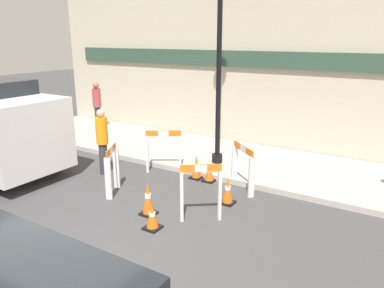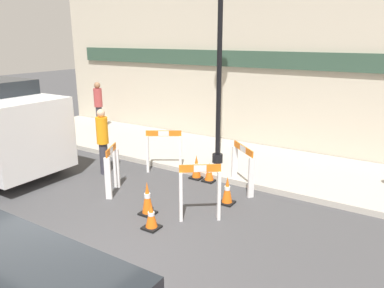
{
  "view_description": "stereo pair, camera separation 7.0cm",
  "coord_description": "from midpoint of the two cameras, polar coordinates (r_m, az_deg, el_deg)",
  "views": [
    {
      "loc": [
        3.78,
        -3.21,
        3.47
      ],
      "look_at": [
        -0.77,
        4.07,
        1.0
      ],
      "focal_mm": 35.0,
      "sensor_mm": 36.0,
      "label": 1
    },
    {
      "loc": [
        3.84,
        -3.17,
        3.47
      ],
      "look_at": [
        -0.77,
        4.07,
        1.0
      ],
      "focal_mm": 35.0,
      "sensor_mm": 36.0,
      "label": 2
    }
  ],
  "objects": [
    {
      "name": "ground_plane",
      "position": [
        6.06,
        -15.65,
        -19.55
      ],
      "size": [
        60.0,
        60.0,
        0.0
      ],
      "primitive_type": "plane",
      "color": "#424244"
    },
    {
      "name": "sidewalk_slab",
      "position": [
        10.61,
        9.26,
        -2.85
      ],
      "size": [
        18.0,
        3.23,
        0.14
      ],
      "color": "#ADA89E",
      "rests_on": "ground_plane"
    },
    {
      "name": "storefront_facade",
      "position": [
        11.66,
        13.2,
        12.12
      ],
      "size": [
        18.0,
        0.22,
        5.5
      ],
      "color": "#BCB29E",
      "rests_on": "ground_plane"
    },
    {
      "name": "streetlamp_post",
      "position": [
        9.81,
        4.08,
        20.28
      ],
      "size": [
        0.44,
        0.44,
        6.44
      ],
      "color": "black",
      "rests_on": "sidewalk_slab"
    },
    {
      "name": "barricade_0",
      "position": [
        8.67,
        -12.28,
        -3.76
      ],
      "size": [
        0.46,
        0.71,
        1.11
      ],
      "rotation": [
        0.0,
        0.0,
        5.2
      ],
      "color": "white",
      "rests_on": "ground_plane"
    },
    {
      "name": "barricade_1",
      "position": [
        7.25,
        1.06,
        -7.15
      ],
      "size": [
        0.72,
        0.59,
        1.15
      ],
      "rotation": [
        0.0,
        0.0,
        6.93
      ],
      "color": "white",
      "rests_on": "ground_plane"
    },
    {
      "name": "barricade_2",
      "position": [
        8.74,
        7.5,
        -3.28
      ],
      "size": [
        0.83,
        0.72,
        1.08
      ],
      "rotation": [
        0.0,
        0.0,
        8.73
      ],
      "color": "white",
      "rests_on": "ground_plane"
    },
    {
      "name": "barricade_3",
      "position": [
        9.83,
        -4.55,
        -0.86
      ],
      "size": [
        0.85,
        0.6,
        1.13
      ],
      "rotation": [
        0.0,
        0.0,
        9.99
      ],
      "color": "white",
      "rests_on": "ground_plane"
    },
    {
      "name": "traffic_cone_0",
      "position": [
        7.12,
        -6.37,
        -10.94
      ],
      "size": [
        0.3,
        0.3,
        0.52
      ],
      "color": "black",
      "rests_on": "ground_plane"
    },
    {
      "name": "traffic_cone_1",
      "position": [
        9.3,
        2.42,
        -4.36
      ],
      "size": [
        0.3,
        0.3,
        0.48
      ],
      "color": "black",
      "rests_on": "ground_plane"
    },
    {
      "name": "traffic_cone_2",
      "position": [
        9.45,
        0.45,
        -3.55
      ],
      "size": [
        0.3,
        0.3,
        0.62
      ],
      "color": "black",
      "rests_on": "ground_plane"
    },
    {
      "name": "traffic_cone_3",
      "position": [
        7.63,
        -6.98,
        -8.28
      ],
      "size": [
        0.3,
        0.3,
        0.71
      ],
      "color": "black",
      "rests_on": "ground_plane"
    },
    {
      "name": "traffic_cone_4",
      "position": [
        8.09,
        5.21,
        -7.08
      ],
      "size": [
        0.3,
        0.3,
        0.62
      ],
      "color": "black",
      "rests_on": "ground_plane"
    },
    {
      "name": "person_worker",
      "position": [
        9.86,
        -13.71,
        0.7
      ],
      "size": [
        0.32,
        0.32,
        1.72
      ],
      "rotation": [
        0.0,
        0.0,
        0.07
      ],
      "color": "#33333D",
      "rests_on": "ground_plane"
    },
    {
      "name": "person_pedestrian",
      "position": [
        14.43,
        -14.41,
        6.03
      ],
      "size": [
        0.42,
        0.42,
        1.73
      ],
      "rotation": [
        0.0,
        0.0,
        2.56
      ],
      "color": "#33333D",
      "rests_on": "sidewalk_slab"
    }
  ]
}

